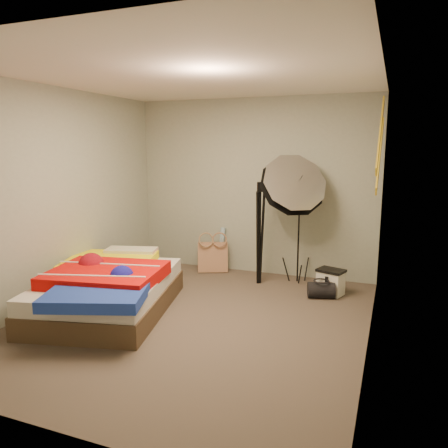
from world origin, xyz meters
The scene contains 15 objects.
floor centered at (0.00, 0.00, 0.00)m, with size 4.00×4.00×0.00m, color brown.
ceiling centered at (0.00, 0.00, 2.50)m, with size 4.00×4.00×0.00m, color silver.
wall_back centered at (0.00, 2.00, 1.25)m, with size 3.50×3.50×0.00m, color #979E8F.
wall_front centered at (0.00, -2.00, 1.25)m, with size 3.50×3.50×0.00m, color #979E8F.
wall_left centered at (-1.75, 0.00, 1.25)m, with size 4.00×4.00×0.00m, color #979E8F.
wall_right centered at (1.75, 0.00, 1.25)m, with size 4.00×4.00×0.00m, color #979E8F.
tote_bag centered at (-0.54, 1.77, 0.22)m, with size 0.44×0.13×0.44m, color tan.
wrapping_roll centered at (-0.46, 1.90, 0.32)m, with size 0.07×0.07×0.64m, color #4F8DB3.
camera_case centered at (1.23, 1.38, 0.15)m, with size 0.30×0.21×0.30m, color silver.
duffel_bag centered at (1.14, 1.20, 0.10)m, with size 0.20×0.20×0.32m, color black.
wall_stripe_upper centered at (1.73, 0.60, 1.95)m, with size 0.02×1.10×0.10m, color gold.
wall_stripe_lower centered at (1.73, 0.85, 1.75)m, with size 0.02×1.10×0.10m, color gold.
bed centered at (-1.01, -0.10, 0.27)m, with size 1.72×2.15×0.54m.
photo_umbrella centered at (0.66, 1.59, 1.31)m, with size 0.89×1.01×1.82m.
camera_tripod centered at (0.26, 1.49, 0.79)m, with size 0.09×0.09×1.37m.
Camera 1 is at (1.89, -3.98, 1.82)m, focal length 35.00 mm.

